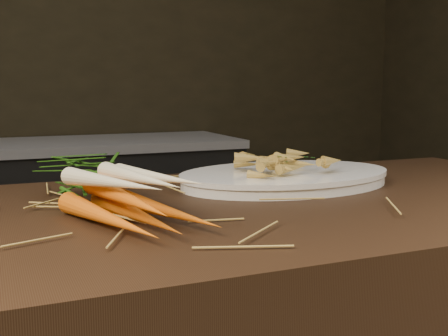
{
  "coord_description": "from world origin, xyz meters",
  "views": [
    {
      "loc": [
        0.03,
        -0.57,
        1.1
      ],
      "look_at": [
        0.41,
        0.31,
        0.96
      ],
      "focal_mm": 45.0,
      "sensor_mm": 36.0,
      "label": 1
    }
  ],
  "objects": [
    {
      "name": "back_counter",
      "position": [
        0.3,
        2.18,
        0.42
      ],
      "size": [
        1.82,
        0.62,
        0.84
      ],
      "color": "black",
      "rests_on": "ground"
    },
    {
      "name": "root_veg_bunch",
      "position": [
        0.2,
        0.35,
        0.94
      ],
      "size": [
        0.25,
        0.51,
        0.09
      ],
      "rotation": [
        0.0,
        0.0,
        0.21
      ],
      "color": "#CE6711",
      "rests_on": "main_counter"
    },
    {
      "name": "serving_platter",
      "position": [
        0.59,
        0.42,
        0.91
      ],
      "size": [
        0.46,
        0.31,
        0.02
      ],
      "primitive_type": null,
      "rotation": [
        0.0,
        0.0,
        0.03
      ],
      "color": "white",
      "rests_on": "main_counter"
    },
    {
      "name": "roasted_veg_heap",
      "position": [
        0.59,
        0.42,
        0.95
      ],
      "size": [
        0.22,
        0.17,
        0.05
      ],
      "primitive_type": null,
      "rotation": [
        0.0,
        0.0,
        0.03
      ],
      "color": "#A68632",
      "rests_on": "serving_platter"
    },
    {
      "name": "serving_fork",
      "position": [
        0.75,
        0.41,
        0.93
      ],
      "size": [
        0.12,
        0.14,
        0.0
      ],
      "primitive_type": "cube",
      "rotation": [
        0.0,
        0.0,
        -0.66
      ],
      "color": "silver",
      "rests_on": "serving_platter"
    }
  ]
}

